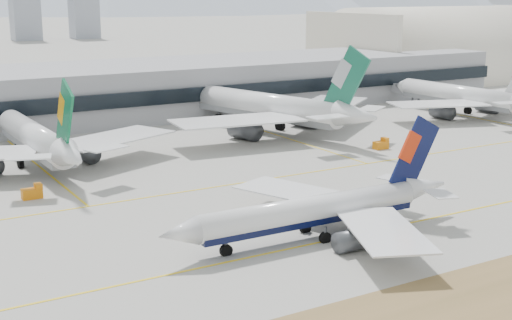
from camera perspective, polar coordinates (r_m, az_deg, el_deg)
ground at (r=112.35m, az=5.27°, el=-5.48°), size 3000.00×3000.00×0.00m
taxiing_airliner at (r=107.57m, az=5.15°, el=-4.02°), size 51.04×44.45×17.18m
widebody_eva at (r=156.32m, az=-17.07°, el=1.50°), size 59.43×57.97×21.18m
widebody_cathay at (r=185.60m, az=1.34°, el=4.15°), size 66.06×65.97×24.35m
widebody_china_air at (r=221.11m, az=16.25°, el=4.88°), size 58.68×57.37×20.93m
terminal at (r=212.26m, az=-13.18°, el=5.25°), size 280.00×43.10×15.00m
hangar at (r=311.94m, az=13.92°, el=6.34°), size 91.00×60.00×60.00m
gse_c at (r=169.99m, az=9.99°, el=1.23°), size 3.55×2.00×2.60m
gse_b at (r=133.63m, az=-17.43°, el=-2.51°), size 3.55×2.00×2.60m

